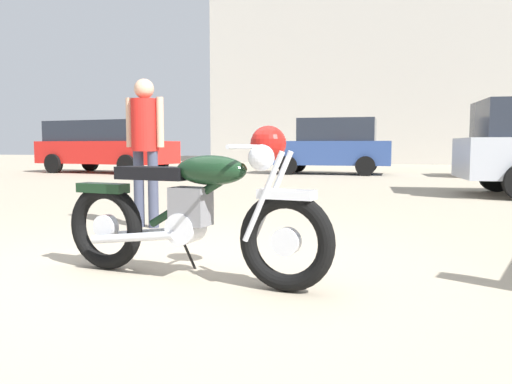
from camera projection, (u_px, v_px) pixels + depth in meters
ground_plane at (173, 268)px, 3.88m from camera, size 80.00×80.00×0.00m
vintage_motorcycle at (197, 209)px, 3.53m from camera, size 2.07×0.73×1.07m
bystander at (145, 137)px, 5.76m from camera, size 0.46×0.30×1.66m
pale_sedan_back at (104, 145)px, 17.39m from camera, size 4.92×2.54×1.74m
red_hatchback_near at (332, 146)px, 16.64m from camera, size 3.93×1.89×1.78m
industrial_building at (391, 72)px, 30.25m from camera, size 19.40×13.35×18.83m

